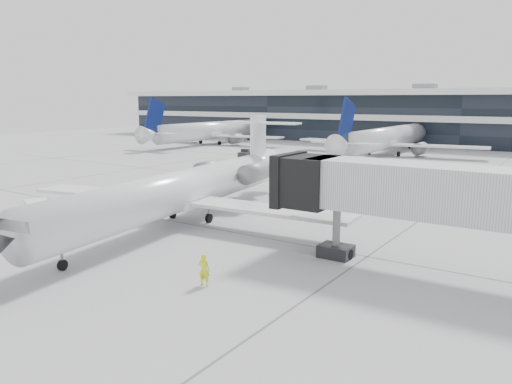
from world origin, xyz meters
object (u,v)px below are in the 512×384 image
Objects in this scene: regional_jet at (180,190)px; cargo_uld at (38,214)px; jet_bridge at (464,196)px; ramp_worker at (204,270)px.

cargo_uld is (-8.22, -6.41, -1.66)m from regional_jet.
regional_jet is at bearing 62.13° from cargo_uld.
regional_jet is at bearing 177.20° from jet_bridge.
jet_bridge is at bearing -10.40° from regional_jet.
jet_bridge is 28.86m from cargo_uld.
regional_jet reaches higher than cargo_uld.
regional_jet reaches higher than ramp_worker.
ramp_worker is (-10.40, -7.93, -3.60)m from jet_bridge.
regional_jet is 19.83× the size of ramp_worker.
regional_jet is 19.97m from jet_bridge.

